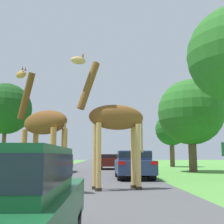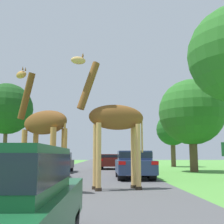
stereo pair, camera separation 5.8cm
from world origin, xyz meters
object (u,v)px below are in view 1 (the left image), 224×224
giraffe_near_road (114,122)px  car_verge_right (109,161)px  car_queue_left (134,164)px  tree_far_right (191,112)px  car_rear_follower (131,163)px  tree_right_cluster (171,130)px  giraffe_companion (42,128)px  tree_centre_back (6,109)px  car_queue_right (59,162)px  car_far_ahead (43,163)px

giraffe_near_road → car_verge_right: 15.95m
car_queue_left → tree_far_right: 8.96m
car_rear_follower → tree_far_right: (4.91, 1.12, 3.89)m
car_verge_right → car_rear_follower: (1.47, -5.91, -0.01)m
tree_far_right → tree_right_cluster: bearing=85.4°
giraffe_companion → car_queue_left: size_ratio=1.16×
tree_centre_back → tree_right_cluster: bearing=3.8°
car_queue_left → tree_centre_back: 19.69m
tree_centre_back → tree_far_right: 19.36m
giraffe_near_road → tree_far_right: tree_far_right is taller
car_queue_right → tree_right_cluster: tree_right_cluster is taller
giraffe_near_road → tree_right_cluster: 21.96m
tree_right_cluster → tree_centre_back: bearing=-176.2°
car_far_ahead → car_verge_right: 11.47m
giraffe_near_road → car_queue_left: giraffe_near_road is taller
giraffe_companion → car_queue_left: giraffe_companion is taller
tree_centre_back → tree_far_right: bearing=-25.7°
car_queue_right → car_rear_follower: car_queue_right is taller
giraffe_near_road → car_rear_follower: (1.62, 9.94, -1.79)m
car_queue_right → tree_right_cluster: (11.00, 9.84, 3.33)m
tree_right_cluster → giraffe_companion: bearing=-115.1°
car_queue_left → car_rear_follower: car_queue_left is taller
tree_right_cluster → car_far_ahead: bearing=-125.1°
giraffe_companion → tree_right_cluster: (9.90, 21.15, 1.88)m
car_far_ahead → tree_right_cluster: (10.96, 15.62, 3.29)m
giraffe_near_road → car_far_ahead: size_ratio=1.25×
car_queue_right → giraffe_near_road: bearing=-71.2°
car_queue_left → car_verge_right: 11.01m
giraffe_companion → car_queue_right: bearing=42.4°
car_rear_follower → tree_centre_back: bearing=142.7°
car_far_ahead → tree_far_right: bearing=30.6°
giraffe_near_road → car_far_ahead: giraffe_near_road is taller
car_queue_left → tree_centre_back: (-12.13, 14.54, 5.40)m
car_queue_right → car_far_ahead: bearing=-89.6°
car_rear_follower → tree_far_right: 6.36m
car_queue_right → tree_centre_back: tree_centre_back is taller
giraffe_companion → car_verge_right: (2.74, 16.35, -1.49)m
car_far_ahead → tree_far_right: size_ratio=0.57×
car_queue_left → car_far_ahead: 4.93m
car_queue_right → tree_centre_back: bearing=129.8°
tree_centre_back → tree_right_cluster: 18.32m
giraffe_companion → car_rear_follower: giraffe_companion is taller
giraffe_companion → tree_far_right: (9.12, 11.56, 2.39)m
car_verge_right → tree_right_cluster: 9.25m
car_queue_left → tree_right_cluster: size_ratio=0.69×
tree_centre_back → car_rear_follower: bearing=-37.3°
giraffe_companion → car_queue_left: 6.79m
car_rear_follower → tree_right_cluster: bearing=62.0°
car_queue_right → tree_centre_back: 12.45m
giraffe_companion → tree_centre_back: (-8.27, 19.93, 3.97)m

